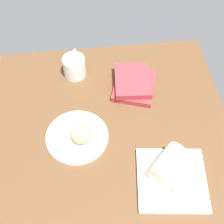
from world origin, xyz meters
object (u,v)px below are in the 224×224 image
at_px(sauce_cup, 180,191).
at_px(coffee_mug, 74,66).
at_px(breakfast_wrap, 168,163).
at_px(book_stack, 134,83).
at_px(round_plate, 77,137).
at_px(scone_pastry, 81,135).
at_px(square_plate, 172,180).

bearing_deg(sauce_cup, coffee_mug, -151.53).
height_order(breakfast_wrap, book_stack, breakfast_wrap).
relative_size(round_plate, coffee_mug, 1.63).
distance_m(scone_pastry, book_stack, 0.32).
distance_m(sauce_cup, coffee_mug, 0.65).
distance_m(round_plate, sauce_cup, 0.41).
bearing_deg(square_plate, book_stack, -171.37).
height_order(square_plate, sauce_cup, sauce_cup).
xyz_separation_m(round_plate, book_stack, (-0.22, 0.24, 0.02)).
bearing_deg(scone_pastry, square_plate, 56.78).
distance_m(round_plate, breakfast_wrap, 0.34).
bearing_deg(sauce_cup, square_plate, -163.76).
height_order(scone_pastry, sauce_cup, scone_pastry).
xyz_separation_m(breakfast_wrap, book_stack, (-0.38, -0.05, -0.03)).
bearing_deg(book_stack, breakfast_wrap, 7.83).
xyz_separation_m(round_plate, breakfast_wrap, (0.16, 0.29, 0.04)).
xyz_separation_m(square_plate, book_stack, (-0.42, -0.06, 0.02)).
height_order(sauce_cup, coffee_mug, coffee_mug).
bearing_deg(square_plate, coffee_mug, -150.50).
distance_m(sauce_cup, breakfast_wrap, 0.10).
bearing_deg(square_plate, scone_pastry, -123.22).
distance_m(scone_pastry, sauce_cup, 0.39).
height_order(round_plate, square_plate, square_plate).
xyz_separation_m(scone_pastry, book_stack, (-0.23, 0.22, -0.02)).
relative_size(breakfast_wrap, coffee_mug, 0.96).
bearing_deg(breakfast_wrap, scone_pastry, -164.34).
bearing_deg(scone_pastry, book_stack, 136.07).
distance_m(breakfast_wrap, book_stack, 0.39).
height_order(breakfast_wrap, coffee_mug, coffee_mug).
distance_m(square_plate, coffee_mug, 0.60).
height_order(scone_pastry, square_plate, scone_pastry).
bearing_deg(coffee_mug, book_stack, 66.11).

